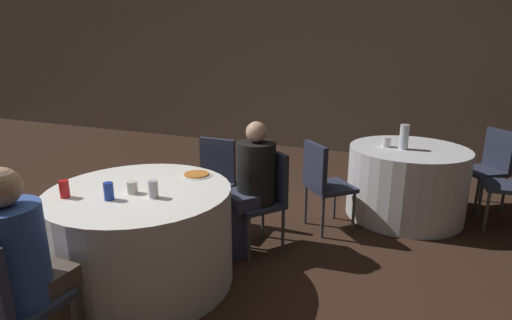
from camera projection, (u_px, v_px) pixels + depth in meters
name	position (u px, v px, depth m)	size (l,w,h in m)	color
ground_plane	(121.00, 284.00, 3.05)	(16.00, 16.00, 0.00)	#382319
wall_back	(300.00, 68.00, 6.82)	(16.00, 0.06, 2.80)	#7A6B5B
table_near	(143.00, 236.00, 3.01)	(1.34, 1.34, 0.74)	white
table_far	(406.00, 182.00, 4.21)	(1.20, 1.20, 0.74)	silver
chair_near_north	(214.00, 175.00, 3.91)	(0.41, 0.41, 0.88)	#2D3347
chair_near_south	(2.00, 298.00, 2.01)	(0.41, 0.41, 0.88)	#2D3347
chair_near_northeast	(265.00, 191.00, 3.49)	(0.56, 0.56, 0.88)	#2D3347
chair_far_northeast	(490.00, 162.00, 4.37)	(0.56, 0.56, 0.88)	#2D3347
chair_far_southwest	(322.00, 179.00, 3.82)	(0.57, 0.57, 0.88)	#2D3347
person_blue_shirt	(28.00, 269.00, 2.13)	(0.34, 0.51, 1.19)	#4C4238
person_black_shirt	(249.00, 189.00, 3.39)	(0.45, 0.48, 1.15)	#33384C
pizza_plate_near	(197.00, 175.00, 3.22)	(0.25, 0.25, 0.02)	white
soda_can_silver	(153.00, 189.00, 2.74)	(0.07, 0.07, 0.12)	silver
soda_can_red	(64.00, 189.00, 2.74)	(0.07, 0.07, 0.12)	red
soda_can_blue	(109.00, 191.00, 2.70)	(0.07, 0.07, 0.12)	#1E38A5
cup_near	(132.00, 187.00, 2.82)	(0.07, 0.07, 0.09)	silver
bottle_far	(404.00, 137.00, 4.02)	(0.09, 0.09, 0.25)	silver
cup_far	(386.00, 142.00, 4.13)	(0.09, 0.09, 0.10)	white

